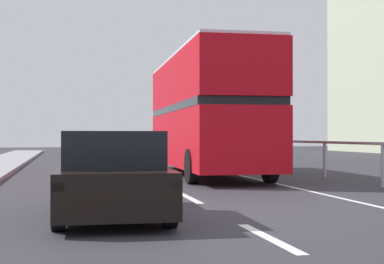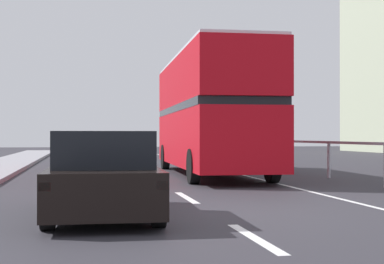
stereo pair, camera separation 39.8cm
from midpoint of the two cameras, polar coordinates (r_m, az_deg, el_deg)
The scene contains 5 objects.
ground_plane at distance 10.38m, azimuth 1.32°, elevation -8.24°, with size 73.33×120.00×0.10m, color #2F2D34.
lane_paint_markings at distance 18.97m, azimuth 1.17°, elevation -4.52°, with size 3.37×46.00×0.01m.
bridge_side_railing at distance 20.64m, azimuth 10.52°, elevation -1.52°, with size 0.10×42.00×1.20m.
double_decker_bus_red at distance 19.84m, azimuth 0.82°, elevation 2.07°, with size 2.88×10.37×4.14m.
hatchback_car_near at distance 9.72m, azimuth -9.28°, elevation -4.40°, with size 1.91×4.13×1.44m.
Camera 1 is at (-2.66, -9.94, 1.37)m, focal length 53.11 mm.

